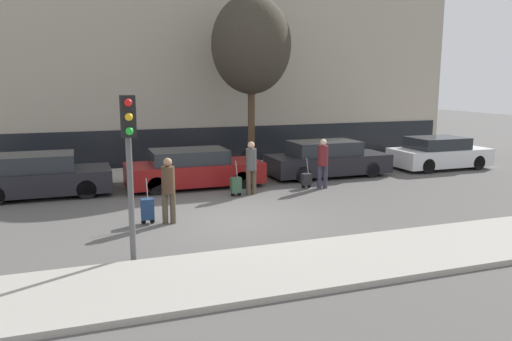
{
  "coord_description": "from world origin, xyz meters",
  "views": [
    {
      "loc": [
        -3.68,
        -12.2,
        3.64
      ],
      "look_at": [
        1.3,
        1.8,
        0.95
      ],
      "focal_mm": 35.0,
      "sensor_mm": 36.0,
      "label": 1
    }
  ],
  "objects": [
    {
      "name": "pedestrian_right",
      "position": [
        4.07,
        2.79,
        0.96
      ],
      "size": [
        0.34,
        0.34,
        1.69
      ],
      "rotation": [
        0.0,
        0.0,
        -0.34
      ],
      "color": "#383347",
      "rests_on": "ground_plane"
    },
    {
      "name": "sidewalk_near",
      "position": [
        0.0,
        -3.75,
        0.06
      ],
      "size": [
        28.0,
        2.5,
        0.12
      ],
      "color": "#A39E93",
      "rests_on": "ground_plane"
    },
    {
      "name": "trolley_right",
      "position": [
        3.55,
        2.97,
        0.31
      ],
      "size": [
        0.34,
        0.29,
        1.05
      ],
      "color": "#262628",
      "rests_on": "ground_plane"
    },
    {
      "name": "bare_tree_near_crossing",
      "position": [
        2.83,
        6.63,
        4.99
      ],
      "size": [
        3.12,
        3.12,
        6.79
      ],
      "color": "#4C3826",
      "rests_on": "sidewalk_far"
    },
    {
      "name": "sidewalk_far",
      "position": [
        0.0,
        7.0,
        0.06
      ],
      "size": [
        28.0,
        3.0,
        0.12
      ],
      "color": "#A39E93",
      "rests_on": "ground_plane"
    },
    {
      "name": "parked_car_2",
      "position": [
        5.23,
        4.69,
        0.64
      ],
      "size": [
        4.66,
        1.79,
        1.37
      ],
      "color": "black",
      "rests_on": "ground_plane"
    },
    {
      "name": "traffic_light",
      "position": [
        -2.79,
        -2.37,
        2.41
      ],
      "size": [
        0.28,
        0.47,
        3.37
      ],
      "color": "#515154",
      "rests_on": "ground_plane"
    },
    {
      "name": "parked_car_3",
      "position": [
        10.46,
        4.67,
        0.63
      ],
      "size": [
        4.05,
        1.87,
        1.32
      ],
      "color": "silver",
      "rests_on": "ground_plane"
    },
    {
      "name": "building_facade",
      "position": [
        0.0,
        10.47,
        5.56
      ],
      "size": [
        28.0,
        2.6,
        11.15
      ],
      "color": "#A89E8C",
      "rests_on": "ground_plane"
    },
    {
      "name": "trolley_left",
      "position": [
        -2.15,
        0.42,
        0.39
      ],
      "size": [
        0.34,
        0.29,
        1.2
      ],
      "color": "navy",
      "rests_on": "ground_plane"
    },
    {
      "name": "trolley_center",
      "position": [
        0.92,
        2.62,
        0.36
      ],
      "size": [
        0.34,
        0.29,
        1.15
      ],
      "color": "#335138",
      "rests_on": "ground_plane"
    },
    {
      "name": "parked_bicycle",
      "position": [
        2.21,
        6.83,
        0.49
      ],
      "size": [
        1.77,
        0.06,
        0.96
      ],
      "color": "black",
      "rests_on": "sidewalk_far"
    },
    {
      "name": "parked_car_1",
      "position": [
        -0.04,
        4.5,
        0.62
      ],
      "size": [
        4.65,
        1.87,
        1.31
      ],
      "color": "maroon",
      "rests_on": "ground_plane"
    },
    {
      "name": "parked_car_0",
      "position": [
        -4.9,
        4.7,
        0.64
      ],
      "size": [
        4.16,
        1.86,
        1.37
      ],
      "color": "black",
      "rests_on": "ground_plane"
    },
    {
      "name": "ground_plane",
      "position": [
        0.0,
        0.0,
        0.0
      ],
      "size": [
        80.0,
        80.0,
        0.0
      ],
      "primitive_type": "plane",
      "color": "#565451"
    },
    {
      "name": "pedestrian_center",
      "position": [
        1.46,
        2.71,
        0.98
      ],
      "size": [
        0.35,
        0.34,
        1.72
      ],
      "rotation": [
        0.0,
        0.0,
        0.16
      ],
      "color": "#4C4233",
      "rests_on": "ground_plane"
    },
    {
      "name": "pedestrian_left",
      "position": [
        -1.62,
        0.26,
        0.97
      ],
      "size": [
        0.34,
        0.34,
        1.72
      ],
      "rotation": [
        0.0,
        0.0,
        -0.28
      ],
      "color": "#4C4233",
      "rests_on": "ground_plane"
    }
  ]
}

